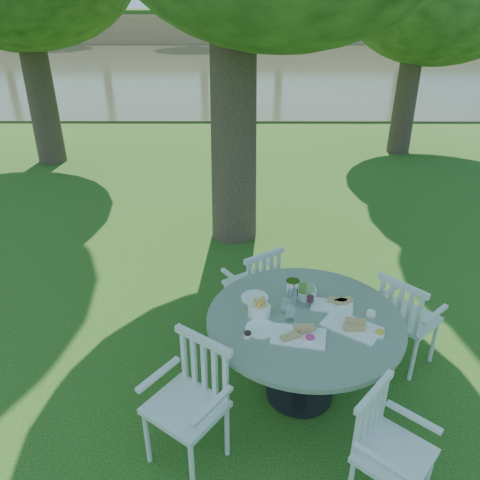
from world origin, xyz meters
name	(u,v)px	position (x,y,z in m)	size (l,w,h in m)	color
ground	(240,322)	(0.00, 0.00, 0.00)	(140.00, 140.00, 0.00)	#163A0C
table	(304,331)	(0.50, -0.98, 0.65)	(1.51, 1.51, 0.78)	black
chair_ne	(403,316)	(1.42, -0.61, 0.53)	(0.62, 0.62, 0.90)	silver
chair_nw	(257,283)	(0.16, -0.06, 0.52)	(0.60, 0.59, 0.88)	silver
chair_sw	(194,392)	(-0.31, -1.53, 0.56)	(0.65, 0.64, 0.95)	silver
chair_se	(383,441)	(0.90, -1.89, 0.51)	(0.60, 0.60, 0.87)	silver
tableware	(298,308)	(0.46, -0.92, 0.82)	(1.07, 0.79, 0.22)	white
river	(242,65)	(0.00, 23.00, 0.00)	(100.00, 28.00, 0.12)	#383A22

